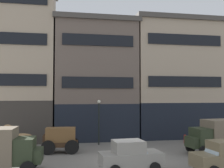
# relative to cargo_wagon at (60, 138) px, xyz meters

# --- Properties ---
(ground_plane) EXTENTS (120.00, 120.00, 0.00)m
(ground_plane) POSITION_rel_cargo_wagon_xyz_m (4.68, -3.22, -1.15)
(ground_plane) COLOR slate
(building_far_left) EXTENTS (7.74, 5.98, 16.05)m
(building_far_left) POSITION_rel_cargo_wagon_xyz_m (-4.37, 6.74, 6.92)
(building_far_left) COLOR #38332D
(building_far_left) RESTS_ON ground_plane
(building_center_left) EXTENTS (8.79, 5.98, 12.49)m
(building_center_left) POSITION_rel_cargo_wagon_xyz_m (3.54, 6.74, 5.14)
(building_center_left) COLOR black
(building_center_left) RESTS_ON ground_plane
(building_center_right) EXTENTS (10.01, 5.98, 12.98)m
(building_center_right) POSITION_rel_cargo_wagon_xyz_m (12.60, 6.74, 5.38)
(building_center_right) COLOR black
(building_center_right) RESTS_ON ground_plane
(cargo_wagon) EXTENTS (2.97, 1.65, 1.98)m
(cargo_wagon) POSITION_rel_cargo_wagon_xyz_m (0.00, 0.00, 0.00)
(cargo_wagon) COLOR #3D2819
(cargo_wagon) RESTS_ON ground_plane
(draft_horse) EXTENTS (2.35, 0.69, 2.30)m
(draft_horse) POSITION_rel_cargo_wagon_xyz_m (-2.95, 0.00, 0.12)
(draft_horse) COLOR #937047
(draft_horse) RESTS_ON ground_plane
(delivery_truck_near) EXTENTS (4.46, 2.39, 2.62)m
(delivery_truck_near) POSITION_rel_cargo_wagon_xyz_m (12.01, -2.43, 0.28)
(delivery_truck_near) COLOR #2D3823
(delivery_truck_near) RESTS_ON ground_plane
(delivery_truck_far) EXTENTS (4.40, 2.25, 2.62)m
(delivery_truck_far) POSITION_rel_cargo_wagon_xyz_m (-3.33, -4.99, 0.28)
(delivery_truck_far) COLOR #2D3823
(delivery_truck_far) RESTS_ON ground_plane
(sedan_dark) EXTENTS (3.81, 2.09, 1.83)m
(sedan_dark) POSITION_rel_cargo_wagon_xyz_m (4.22, -5.95, -0.23)
(sedan_dark) COLOR gray
(sedan_dark) RESTS_ON ground_plane
(sedan_light) EXTENTS (3.79, 2.05, 1.83)m
(sedan_light) POSITION_rel_cargo_wagon_xyz_m (9.64, -7.09, -0.23)
(sedan_light) COLOR #7A6B4C
(sedan_light) RESTS_ON ground_plane
(streetlamp_curbside) EXTENTS (0.32, 0.32, 4.12)m
(streetlamp_curbside) POSITION_rel_cargo_wagon_xyz_m (3.46, 2.82, 1.52)
(streetlamp_curbside) COLOR black
(streetlamp_curbside) RESTS_ON ground_plane
(fire_hydrant_curbside) EXTENTS (0.24, 0.24, 0.83)m
(fire_hydrant_curbside) POSITION_rel_cargo_wagon_xyz_m (11.57, 2.12, -0.72)
(fire_hydrant_curbside) COLOR maroon
(fire_hydrant_curbside) RESTS_ON ground_plane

